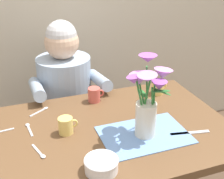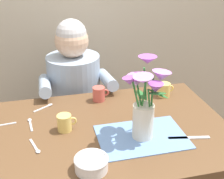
{
  "view_description": "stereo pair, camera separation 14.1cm",
  "coord_description": "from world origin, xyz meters",
  "px_view_note": "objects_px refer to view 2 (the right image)",
  "views": [
    {
      "loc": [
        -0.39,
        -1.15,
        1.53
      ],
      "look_at": [
        0.04,
        0.05,
        0.92
      ],
      "focal_mm": 48.37,
      "sensor_mm": 36.0,
      "label": 1
    },
    {
      "loc": [
        -0.26,
        -1.19,
        1.53
      ],
      "look_at": [
        0.04,
        0.05,
        0.92
      ],
      "focal_mm": 48.37,
      "sensor_mm": 36.0,
      "label": 2
    }
  ],
  "objects_px": {
    "flower_vase": "(145,100)",
    "dinner_knife": "(189,138)",
    "coffee_cup": "(99,94)",
    "ceramic_mug": "(164,90)",
    "seated_person": "(76,104)",
    "ceramic_bowl": "(91,163)",
    "tea_cup": "(65,123)"
  },
  "relations": [
    {
      "from": "seated_person",
      "to": "coffee_cup",
      "type": "relative_size",
      "value": 12.2
    },
    {
      "from": "seated_person",
      "to": "flower_vase",
      "type": "distance_m",
      "value": 0.84
    },
    {
      "from": "ceramic_mug",
      "to": "coffee_cup",
      "type": "bearing_deg",
      "value": 174.5
    },
    {
      "from": "flower_vase",
      "to": "ceramic_mug",
      "type": "height_order",
      "value": "flower_vase"
    },
    {
      "from": "flower_vase",
      "to": "dinner_knife",
      "type": "xyz_separation_m",
      "value": [
        0.2,
        -0.06,
        -0.19
      ]
    },
    {
      "from": "seated_person",
      "to": "tea_cup",
      "type": "height_order",
      "value": "seated_person"
    },
    {
      "from": "ceramic_bowl",
      "to": "tea_cup",
      "type": "bearing_deg",
      "value": 103.22
    },
    {
      "from": "seated_person",
      "to": "flower_vase",
      "type": "relative_size",
      "value": 3.16
    },
    {
      "from": "flower_vase",
      "to": "coffee_cup",
      "type": "distance_m",
      "value": 0.44
    },
    {
      "from": "ceramic_mug",
      "to": "seated_person",
      "type": "bearing_deg",
      "value": 143.22
    },
    {
      "from": "seated_person",
      "to": "tea_cup",
      "type": "distance_m",
      "value": 0.63
    },
    {
      "from": "ceramic_bowl",
      "to": "tea_cup",
      "type": "distance_m",
      "value": 0.31
    },
    {
      "from": "coffee_cup",
      "to": "tea_cup",
      "type": "height_order",
      "value": "same"
    },
    {
      "from": "flower_vase",
      "to": "ceramic_bowl",
      "type": "xyz_separation_m",
      "value": [
        -0.27,
        -0.17,
        -0.16
      ]
    },
    {
      "from": "dinner_knife",
      "to": "coffee_cup",
      "type": "relative_size",
      "value": 2.04
    },
    {
      "from": "ceramic_mug",
      "to": "tea_cup",
      "type": "height_order",
      "value": "same"
    },
    {
      "from": "dinner_knife",
      "to": "ceramic_mug",
      "type": "relative_size",
      "value": 2.04
    },
    {
      "from": "dinner_knife",
      "to": "tea_cup",
      "type": "relative_size",
      "value": 2.04
    },
    {
      "from": "flower_vase",
      "to": "tea_cup",
      "type": "height_order",
      "value": "flower_vase"
    },
    {
      "from": "flower_vase",
      "to": "ceramic_mug",
      "type": "xyz_separation_m",
      "value": [
        0.25,
        0.36,
        -0.15
      ]
    },
    {
      "from": "coffee_cup",
      "to": "ceramic_mug",
      "type": "height_order",
      "value": "same"
    },
    {
      "from": "flower_vase",
      "to": "dinner_knife",
      "type": "distance_m",
      "value": 0.28
    },
    {
      "from": "ceramic_bowl",
      "to": "tea_cup",
      "type": "height_order",
      "value": "tea_cup"
    },
    {
      "from": "ceramic_bowl",
      "to": "ceramic_mug",
      "type": "height_order",
      "value": "ceramic_mug"
    },
    {
      "from": "seated_person",
      "to": "dinner_knife",
      "type": "distance_m",
      "value": 0.91
    },
    {
      "from": "ceramic_bowl",
      "to": "coffee_cup",
      "type": "height_order",
      "value": "coffee_cup"
    },
    {
      "from": "seated_person",
      "to": "ceramic_mug",
      "type": "xyz_separation_m",
      "value": [
        0.48,
        -0.36,
        0.22
      ]
    },
    {
      "from": "seated_person",
      "to": "coffee_cup",
      "type": "xyz_separation_m",
      "value": [
        0.1,
        -0.32,
        0.22
      ]
    },
    {
      "from": "dinner_knife",
      "to": "tea_cup",
      "type": "xyz_separation_m",
      "value": [
        -0.54,
        0.2,
        0.04
      ]
    },
    {
      "from": "ceramic_bowl",
      "to": "dinner_knife",
      "type": "relative_size",
      "value": 0.72
    },
    {
      "from": "coffee_cup",
      "to": "ceramic_mug",
      "type": "relative_size",
      "value": 1.0
    },
    {
      "from": "flower_vase",
      "to": "ceramic_bowl",
      "type": "bearing_deg",
      "value": -148.27
    }
  ]
}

